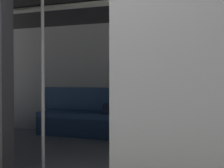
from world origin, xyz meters
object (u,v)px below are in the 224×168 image
Objects in this scene: bench_seat at (127,121)px; grab_pole_door at (43,81)px; train_car at (102,46)px; handbag at (111,109)px; grab_pole_far at (123,81)px; book at (156,115)px; person_seated at (134,102)px.

grab_pole_door is (0.43, 1.94, 0.70)m from bench_seat.
handbag is at bearing -77.98° from train_car.
train_car is at bearing -56.38° from grab_pole_far.
book is 0.11× the size of grab_pole_far.
grab_pole_far is (-0.29, 1.80, 0.38)m from person_seated.
person_seated is 0.42m from book.
handbag is at bearing -68.92° from grab_pole_far.
bench_seat is at bearing -93.12° from train_car.
train_car reaches higher than book.
train_car reaches higher than bench_seat.
handbag is 1.18× the size of book.
train_car is at bearing 102.02° from handbag.
handbag is at bearing 2.24° from book.
handbag reaches higher than book.
train_car is 29.09× the size of book.
book is at bearing 178.19° from handbag.
train_car is 1.65m from book.
grab_pole_far is at bearing 111.08° from handbag.
book is at bearing -115.10° from train_car.
grab_pole_far is (-0.49, 0.73, -0.45)m from train_car.
train_car is 5.52× the size of person_seated.
grab_pole_door reaches higher than handbag.
grab_pole_far is (-0.74, 1.92, 0.52)m from handbag.
grab_pole_door is at bearing 6.02° from grab_pole_far.
grab_pole_door reaches higher than bench_seat.
person_seated reaches higher than book.
handbag is 2.12m from grab_pole_far.
train_car is at bearing 68.95° from book.
person_seated is 5.27× the size of book.
bench_seat is 0.37m from handbag.
train_car is 3.10× the size of grab_pole_door.
book is at bearing -165.10° from person_seated.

